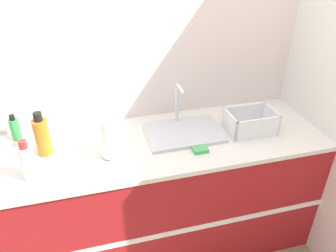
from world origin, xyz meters
TOP-DOWN VIEW (x-y plane):
  - wall_back at (0.00, 0.70)m, footprint 4.57×0.06m
  - wall_right at (1.12, 0.34)m, footprint 0.06×2.67m
  - counter_cabinet at (0.00, 0.33)m, footprint 2.20×0.69m
  - sink at (0.20, 0.38)m, footprint 0.48×0.34m
  - paper_towel_roll at (-0.27, 0.25)m, footprint 0.12×0.12m
  - dish_rack at (0.63, 0.29)m, footprint 0.30×0.21m
  - bottle_white_spray at (-0.71, 0.16)m, footprint 0.07×0.07m
  - bottle_green at (-0.83, 0.58)m, footprint 0.06×0.06m
  - bottle_amber at (-0.65, 0.38)m, footprint 0.09×0.09m
  - sponge at (0.24, 0.16)m, footprint 0.09×0.06m

SIDE VIEW (x-z plane):
  - counter_cabinet at x=0.00m, z-range 0.00..0.91m
  - sponge at x=0.24m, z-range 0.91..0.93m
  - sink at x=0.20m, z-range 0.78..1.08m
  - dish_rack at x=0.63m, z-range 0.89..1.04m
  - bottle_green at x=-0.83m, z-range 0.90..1.07m
  - bottle_white_spray at x=-0.71m, z-range 0.89..1.13m
  - bottle_amber at x=-0.65m, z-range 0.89..1.17m
  - paper_towel_roll at x=-0.27m, z-range 0.91..1.15m
  - wall_back at x=0.00m, z-range 0.00..2.60m
  - wall_right at x=1.12m, z-range 0.00..2.60m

